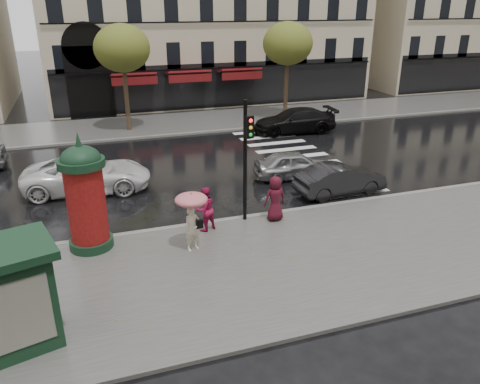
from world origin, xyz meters
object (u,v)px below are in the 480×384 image
object	(u,v)px
car_black	(294,121)
man_burgundy	(275,199)
car_darkgrey	(340,179)
car_white	(88,174)
woman_red	(205,209)
woman_umbrella	(192,212)
morris_column	(85,194)
traffic_light	(246,150)
car_silver	(294,165)
newsstand	(10,296)

from	to	relation	value
car_black	man_burgundy	bearing A→B (deg)	-23.08
man_burgundy	car_darkgrey	distance (m)	4.24
car_darkgrey	car_white	size ratio (longest dim) A/B	0.74
woman_red	car_darkgrey	world-z (taller)	woman_red
woman_umbrella	morris_column	xyz separation A→B (m)	(-3.19, 1.28, 0.54)
man_burgundy	morris_column	distance (m)	6.72
morris_column	traffic_light	distance (m)	5.68
woman_umbrella	woman_red	size ratio (longest dim) A/B	1.25
woman_umbrella	traffic_light	world-z (taller)	traffic_light
man_burgundy	traffic_light	size ratio (longest dim) A/B	0.38
woman_umbrella	man_burgundy	bearing A→B (deg)	20.32
woman_umbrella	car_white	xyz separation A→B (m)	(-3.08, 6.94, -0.72)
woman_red	car_silver	xyz separation A→B (m)	(5.48, 4.25, -0.28)
car_white	car_black	world-z (taller)	car_black
woman_umbrella	traffic_light	size ratio (longest dim) A/B	0.45
man_burgundy	car_darkgrey	bearing A→B (deg)	-159.52
newsstand	car_darkgrey	size ratio (longest dim) A/B	0.65
car_silver	car_black	bearing A→B (deg)	-18.96
woman_red	car_black	bearing A→B (deg)	-149.20
woman_umbrella	car_black	xyz separation A→B (m)	(9.79, 13.22, -0.71)
woman_red	car_black	world-z (taller)	woman_red
car_silver	car_black	size ratio (longest dim) A/B	0.73
morris_column	newsstand	bearing A→B (deg)	-112.60
car_darkgrey	car_white	xyz separation A→B (m)	(-10.36, 3.85, 0.09)
car_silver	car_white	distance (m)	9.42
woman_red	woman_umbrella	bearing A→B (deg)	37.42
woman_red	morris_column	xyz separation A→B (m)	(-3.94, 0.00, 1.08)
traffic_light	car_darkgrey	world-z (taller)	traffic_light
woman_umbrella	car_silver	size ratio (longest dim) A/B	0.53
traffic_light	car_darkgrey	size ratio (longest dim) A/B	1.13
traffic_light	newsstand	xyz separation A→B (m)	(-7.46, -4.77, -1.40)
woman_red	man_burgundy	bearing A→B (deg)	157.90
woman_red	newsstand	world-z (taller)	newsstand
car_silver	car_darkgrey	size ratio (longest dim) A/B	0.96
morris_column	traffic_light	bearing A→B (deg)	3.21
woman_umbrella	car_silver	distance (m)	8.37
traffic_light	car_black	bearing A→B (deg)	57.65
man_burgundy	car_white	size ratio (longest dim) A/B	0.32
woman_umbrella	car_white	bearing A→B (deg)	113.96
woman_umbrella	traffic_light	distance (m)	3.21
traffic_light	car_silver	distance (m)	5.91
woman_red	car_white	distance (m)	6.84
man_burgundy	morris_column	size ratio (longest dim) A/B	0.43
car_silver	man_burgundy	bearing A→B (deg)	152.70
newsstand	car_silver	distance (m)	14.27
traffic_light	car_black	xyz separation A→B (m)	(7.37, 11.63, -2.10)
car_black	car_silver	bearing A→B (deg)	-19.95
woman_red	traffic_light	world-z (taller)	traffic_light
car_white	car_silver	bearing A→B (deg)	-92.05
woman_umbrella	car_darkgrey	xyz separation A→B (m)	(7.27, 3.08, -0.81)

